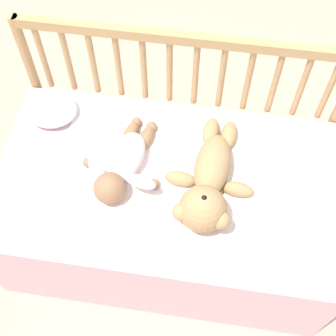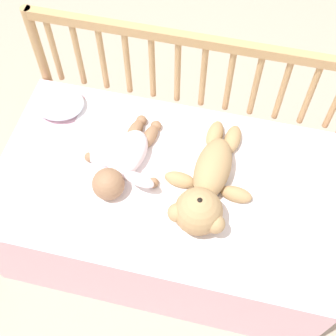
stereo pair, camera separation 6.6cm
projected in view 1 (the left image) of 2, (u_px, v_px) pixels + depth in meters
ground_plane at (167, 233)px, 1.95m from camera, size 12.00×12.00×0.00m
crib_mattress at (167, 209)px, 1.77m from camera, size 1.18×0.67×0.43m
crib_rail at (182, 80)px, 1.68m from camera, size 1.18×0.04×0.76m
blanket at (175, 171)px, 1.60m from camera, size 0.81×0.55×0.01m
teddy_bear at (208, 184)px, 1.51m from camera, size 0.30×0.47×0.16m
baby at (123, 164)px, 1.57m from camera, size 0.28×0.37×0.11m
small_pillow at (51, 110)px, 1.71m from camera, size 0.19×0.16×0.06m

